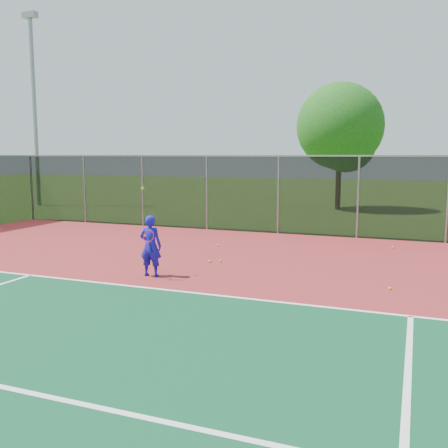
% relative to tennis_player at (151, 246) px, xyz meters
% --- Properties ---
extents(ground, '(120.00, 120.00, 0.00)m').
position_rel_tennis_player_xyz_m(ground, '(4.14, -4.07, -0.79)').
color(ground, '#365D1A').
rests_on(ground, ground).
extents(court_apron, '(30.00, 20.00, 0.02)m').
position_rel_tennis_player_xyz_m(court_apron, '(4.14, -2.07, -0.78)').
color(court_apron, maroon).
rests_on(court_apron, ground).
extents(fence_back, '(30.00, 0.06, 3.03)m').
position_rel_tennis_player_xyz_m(fence_back, '(4.14, 7.93, 0.77)').
color(fence_back, black).
rests_on(fence_back, court_apron).
extents(tennis_player, '(0.60, 0.63, 2.23)m').
position_rel_tennis_player_xyz_m(tennis_player, '(0.00, 0.00, 0.00)').
color(tennis_player, '#1714BB').
rests_on(tennis_player, court_apron).
extents(practice_ball_0, '(0.07, 0.07, 0.07)m').
position_rel_tennis_player_xyz_m(practice_ball_0, '(0.01, 4.49, -0.74)').
color(practice_ball_0, '#BDD719').
rests_on(practice_ball_0, court_apron).
extents(practice_ball_1, '(0.07, 0.07, 0.07)m').
position_rel_tennis_player_xyz_m(practice_ball_1, '(5.48, 6.19, -0.74)').
color(practice_ball_1, '#BDD719').
rests_on(practice_ball_1, court_apron).
extents(practice_ball_4, '(0.07, 0.07, 0.07)m').
position_rel_tennis_player_xyz_m(practice_ball_4, '(0.76, 2.01, -0.74)').
color(practice_ball_4, '#BDD719').
rests_on(practice_ball_4, court_apron).
extents(practice_ball_5, '(0.07, 0.07, 0.07)m').
position_rel_tennis_player_xyz_m(practice_ball_5, '(5.67, 0.79, -0.74)').
color(practice_ball_5, '#BDD719').
rests_on(practice_ball_5, court_apron).
extents(practice_ball_6, '(0.07, 0.07, 0.07)m').
position_rel_tennis_player_xyz_m(practice_ball_6, '(1.02, 2.18, -0.74)').
color(practice_ball_6, '#BDD719').
rests_on(practice_ball_6, court_apron).
extents(floodlight_nw, '(0.90, 0.40, 11.37)m').
position_rel_tennis_player_xyz_m(floodlight_nw, '(-15.51, 13.63, 5.66)').
color(floodlight_nw, gray).
rests_on(floodlight_nw, ground).
extents(tree_back_left, '(4.81, 4.81, 7.06)m').
position_rel_tennis_player_xyz_m(tree_back_left, '(2.06, 17.77, 3.64)').
color(tree_back_left, '#382714').
rests_on(tree_back_left, ground).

